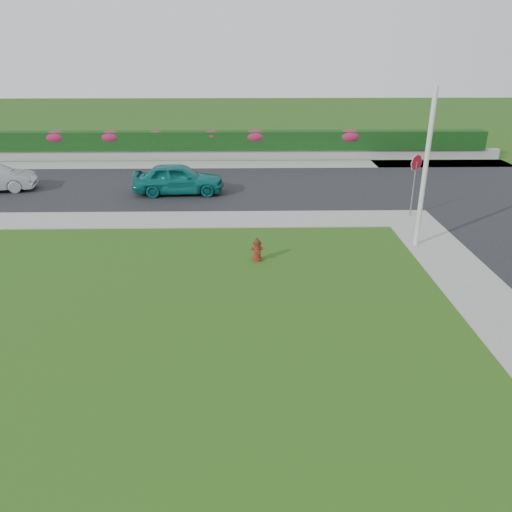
{
  "coord_description": "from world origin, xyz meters",
  "views": [
    {
      "loc": [
        0.47,
        -9.98,
        6.41
      ],
      "look_at": [
        0.73,
        3.1,
        0.9
      ],
      "focal_mm": 35.0,
      "sensor_mm": 36.0,
      "label": 1
    }
  ],
  "objects_px": {
    "fire_hydrant": "(257,250)",
    "utility_pole": "(425,170)",
    "stop_sign": "(416,171)",
    "sedan_teal": "(178,179)"
  },
  "relations": [
    {
      "from": "fire_hydrant",
      "to": "utility_pole",
      "type": "bearing_deg",
      "value": 9.51
    },
    {
      "from": "fire_hydrant",
      "to": "sedan_teal",
      "type": "relative_size",
      "value": 0.19
    },
    {
      "from": "utility_pole",
      "to": "stop_sign",
      "type": "bearing_deg",
      "value": 76.03
    },
    {
      "from": "sedan_teal",
      "to": "utility_pole",
      "type": "height_order",
      "value": "utility_pole"
    },
    {
      "from": "sedan_teal",
      "to": "utility_pole",
      "type": "xyz_separation_m",
      "value": [
        9.04,
        -6.69,
        1.9
      ]
    },
    {
      "from": "stop_sign",
      "to": "fire_hydrant",
      "type": "bearing_deg",
      "value": -157.9
    },
    {
      "from": "fire_hydrant",
      "to": "sedan_teal",
      "type": "xyz_separation_m",
      "value": [
        -3.49,
        7.9,
        0.38
      ]
    },
    {
      "from": "utility_pole",
      "to": "stop_sign",
      "type": "height_order",
      "value": "utility_pole"
    },
    {
      "from": "sedan_teal",
      "to": "utility_pole",
      "type": "bearing_deg",
      "value": -128.73
    },
    {
      "from": "sedan_teal",
      "to": "stop_sign",
      "type": "distance_m",
      "value": 10.49
    }
  ]
}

